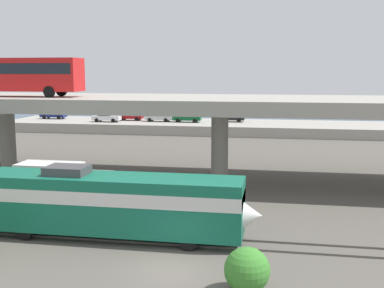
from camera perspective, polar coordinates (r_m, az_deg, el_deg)
name	(u,v)px	position (r m, az deg, el deg)	size (l,w,h in m)	color
ground_plane	(171,270)	(24.76, -2.53, -14.48)	(260.00, 260.00, 0.00)	#565149
rail_strip_near	(183,245)	(27.72, -1.02, -11.76)	(110.00, 0.12, 0.12)	#59544C
rail_strip_far	(188,237)	(29.04, -0.47, -10.80)	(110.00, 0.12, 0.12)	#59544C
train_locomotive	(124,202)	(28.62, -8.02, -6.70)	(16.47, 3.04, 4.18)	#14664C
highway_overpass	(220,106)	(42.63, 3.30, 4.43)	(96.00, 11.89, 7.41)	#9E998E
transit_bus_on_overpass	(16,73)	(46.60, -19.95, 7.78)	(12.00, 2.68, 3.40)	red
service_truck_west	(62,183)	(36.80, -15.02, -4.38)	(6.80, 2.46, 3.04)	#9E998C
pier_parking_lot	(246,128)	(77.90, 6.33, 1.91)	(78.44, 12.62, 1.53)	#9E998E
parked_car_0	(53,114)	(87.35, -15.94, 3.36)	(4.32, 1.85, 1.50)	navy
parked_car_1	(106,117)	(80.02, -10.00, 3.12)	(4.49, 1.87, 1.50)	silver
parked_car_2	(187,117)	(78.39, -0.55, 3.14)	(4.50, 1.89, 1.50)	#0C4C26
parked_car_3	(231,117)	(79.17, 4.62, 3.16)	(4.30, 1.92, 1.50)	black
parked_car_4	(130,116)	(82.00, -7.24, 3.31)	(4.18, 1.90, 1.50)	maroon
parked_car_5	(159,117)	(79.57, -3.87, 3.20)	(4.32, 1.93, 1.50)	#B7B7BC
harbor_water	(253,119)	(100.82, 7.19, 2.96)	(140.00, 36.00, 0.01)	navy
shrub_right	(247,270)	(22.21, 6.45, -14.46)	(2.04, 2.04, 2.04)	#3A842E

